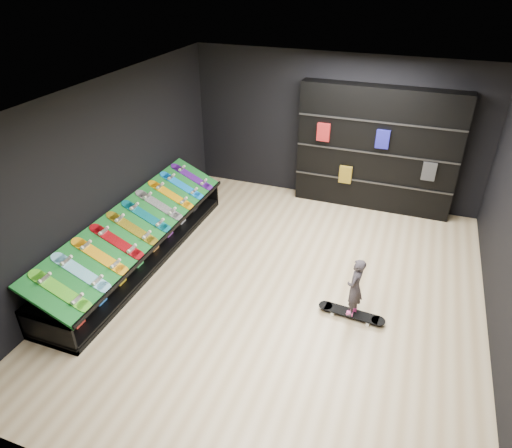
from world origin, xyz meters
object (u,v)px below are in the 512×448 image
(floor_skateboard, at_px, (351,315))
(child, at_px, (354,298))
(back_shelving, at_px, (376,150))
(display_rack, at_px, (140,246))

(floor_skateboard, bearing_deg, child, 0.00)
(back_shelving, relative_size, child, 5.62)
(back_shelving, xyz_separation_m, floor_skateboard, (0.26, -3.56, -1.19))
(back_shelving, xyz_separation_m, child, (0.26, -3.56, -0.88))
(display_rack, height_order, floor_skateboard, display_rack)
(back_shelving, bearing_deg, child, -85.80)
(back_shelving, bearing_deg, display_rack, -135.93)
(back_shelving, distance_m, floor_skateboard, 3.77)
(back_shelving, distance_m, child, 3.68)
(child, bearing_deg, back_shelving, -166.49)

